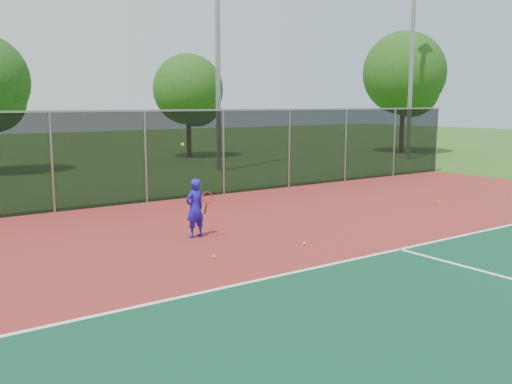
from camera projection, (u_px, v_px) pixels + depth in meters
ground at (462, 308)px, 9.17m from camera, size 120.00×120.00×0.00m
court_apron at (370, 277)px, 10.78m from camera, size 30.00×20.00×0.02m
fence_back at (145, 156)px, 18.61m from camera, size 30.00×0.06×3.03m
tennis_player at (195, 208)px, 13.82m from camera, size 0.59×0.63×2.31m
practice_ball_0 at (304, 243)px, 13.17m from camera, size 0.07×0.07×0.07m
practice_ball_1 at (214, 257)px, 12.03m from camera, size 0.07×0.07×0.07m
practice_ball_3 at (438, 202)px, 18.69m from camera, size 0.07×0.07×0.07m
floodlight_n at (218, 26)px, 26.65m from camera, size 0.90×0.40×12.15m
floodlight_ne at (412, 39)px, 32.21m from camera, size 0.90×0.40×12.15m
tree_back_mid at (190, 93)px, 34.13m from camera, size 4.21×4.21×6.19m
tree_back_right at (406, 77)px, 36.98m from camera, size 5.36×5.36×7.87m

